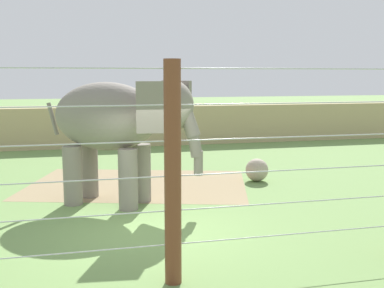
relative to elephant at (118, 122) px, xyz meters
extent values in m
plane|color=#6B8E4C|center=(0.37, -2.28, -2.10)|extent=(120.00, 120.00, 0.00)
cube|color=#937F5B|center=(0.73, 2.09, -2.10)|extent=(7.45, 6.05, 0.01)
cube|color=tan|center=(0.37, 10.66, -1.18)|extent=(36.00, 1.80, 1.84)
cylinder|color=gray|center=(0.59, 0.13, -1.35)|extent=(0.48, 0.48, 1.51)
cylinder|color=gray|center=(0.16, -0.59, -1.35)|extent=(0.48, 0.48, 1.51)
cylinder|color=gray|center=(-0.73, 0.93, -1.35)|extent=(0.48, 0.48, 1.51)
cylinder|color=gray|center=(-1.16, 0.22, -1.35)|extent=(0.48, 0.48, 1.51)
ellipsoid|color=gray|center=(-0.28, 0.17, 0.15)|extent=(3.19, 2.75, 1.73)
ellipsoid|color=gray|center=(1.22, -0.74, 0.45)|extent=(1.53, 1.57, 1.25)
cube|color=gray|center=(1.47, -0.13, 0.45)|extent=(0.63, 0.87, 1.19)
cube|color=gray|center=(0.79, -1.24, 0.45)|extent=(0.98, 0.21, 1.19)
cylinder|color=gray|center=(1.62, -0.99, 0.00)|extent=(0.63, 0.57, 0.68)
cylinder|color=gray|center=(1.73, -1.05, -0.47)|extent=(0.47, 0.44, 0.63)
cylinder|color=gray|center=(1.80, -1.10, -0.92)|extent=(0.30, 0.30, 0.59)
cylinder|color=gray|center=(-1.62, 0.99, 0.04)|extent=(0.34, 0.26, 0.86)
sphere|color=tan|center=(4.40, 1.64, -1.75)|extent=(0.71, 0.71, 0.71)
cylinder|color=brown|center=(0.40, -4.95, -0.34)|extent=(0.26, 0.26, 3.52)
cylinder|color=#B7B7BC|center=(0.37, -4.95, -1.47)|extent=(9.34, 0.02, 0.02)
cylinder|color=#B7B7BC|center=(0.37, -4.95, -0.92)|extent=(9.34, 0.02, 0.02)
cylinder|color=#B7B7BC|center=(0.37, -4.95, -0.37)|extent=(9.34, 0.02, 0.02)
cylinder|color=#B7B7BC|center=(0.37, -4.95, 0.18)|extent=(9.34, 0.02, 0.02)
cylinder|color=#B7B7BC|center=(0.37, -4.95, 0.73)|extent=(9.34, 0.02, 0.02)
cylinder|color=#B7B7BC|center=(0.37, -4.95, 1.28)|extent=(9.34, 0.02, 0.02)
camera|label=1|loc=(-1.03, -12.04, 1.18)|focal=44.67mm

